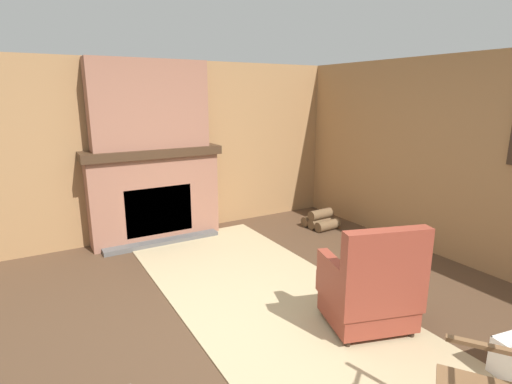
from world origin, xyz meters
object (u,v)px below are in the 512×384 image
storage_case (158,142)px  oil_lamp_vase (99,144)px  armchair (371,290)px  firewood_stack (320,221)px

storage_case → oil_lamp_vase: bearing=-90.0°
storage_case → armchair: bearing=14.8°
armchair → oil_lamp_vase: (-3.04, -1.53, 0.97)m
armchair → firewood_stack: bearing=-13.0°
firewood_stack → storage_case: bearing=-110.4°
oil_lamp_vase → storage_case: bearing=90.0°
armchair → storage_case: (-3.04, -0.80, 0.96)m
oil_lamp_vase → armchair: bearing=26.7°
firewood_stack → oil_lamp_vase: (-0.79, -2.84, 1.22)m
firewood_stack → oil_lamp_vase: bearing=-105.5°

